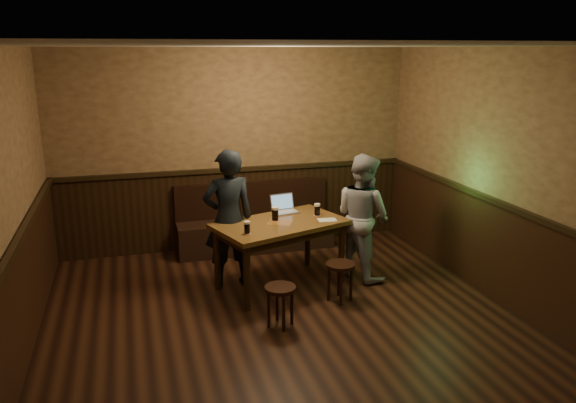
% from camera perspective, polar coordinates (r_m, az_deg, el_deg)
% --- Properties ---
extents(room, '(5.04, 6.04, 2.84)m').
position_cam_1_polar(room, '(5.37, 0.33, -1.82)').
color(room, black).
rests_on(room, ground).
extents(bench, '(2.20, 0.50, 0.95)m').
position_cam_1_polar(bench, '(8.02, -3.39, -2.68)').
color(bench, black).
rests_on(bench, ground).
extents(pub_table, '(1.70, 1.29, 0.81)m').
position_cam_1_polar(pub_table, '(6.64, -0.81, -2.97)').
color(pub_table, brown).
rests_on(pub_table, ground).
extents(stool_left, '(0.33, 0.33, 0.44)m').
position_cam_1_polar(stool_left, '(5.80, -0.79, -9.43)').
color(stool_left, black).
rests_on(stool_left, ground).
extents(stool_right, '(0.41, 0.41, 0.45)m').
position_cam_1_polar(stool_right, '(6.39, 5.33, -7.03)').
color(stool_right, black).
rests_on(stool_right, ground).
extents(pint_left, '(0.09, 0.09, 0.14)m').
position_cam_1_polar(pint_left, '(6.19, -4.18, -2.65)').
color(pint_left, '#AB3115').
rests_on(pint_left, pub_table).
extents(pint_mid, '(0.11, 0.11, 0.17)m').
position_cam_1_polar(pint_mid, '(6.64, -1.32, -1.25)').
color(pint_mid, '#AB3115').
rests_on(pint_mid, pub_table).
extents(pint_right, '(0.10, 0.10, 0.15)m').
position_cam_1_polar(pint_right, '(6.85, 2.98, -0.83)').
color(pint_right, '#AB3115').
rests_on(pint_right, pub_table).
extents(laptop, '(0.34, 0.29, 0.22)m').
position_cam_1_polar(laptop, '(7.00, -0.42, -0.61)').
color(laptop, silver).
rests_on(laptop, pub_table).
extents(menu, '(0.24, 0.18, 0.00)m').
position_cam_1_polar(menu, '(6.70, 4.00, -1.87)').
color(menu, silver).
rests_on(menu, pub_table).
extents(person_suit, '(0.64, 0.45, 1.67)m').
position_cam_1_polar(person_suit, '(6.68, -6.06, -1.74)').
color(person_suit, black).
rests_on(person_suit, ground).
extents(person_grey, '(0.83, 0.92, 1.56)m').
position_cam_1_polar(person_grey, '(6.98, 7.58, -1.50)').
color(person_grey, '#95959B').
rests_on(person_grey, ground).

